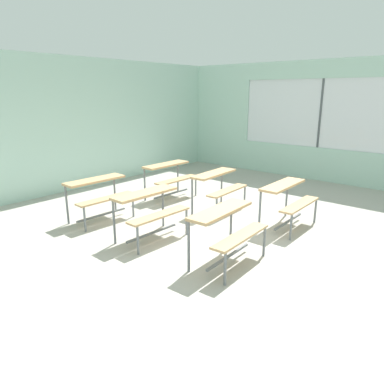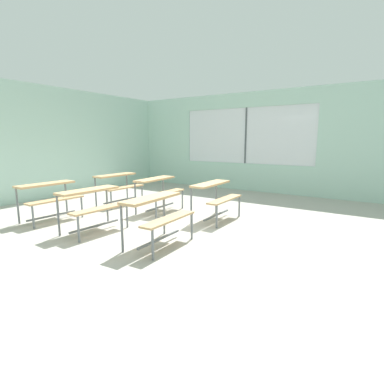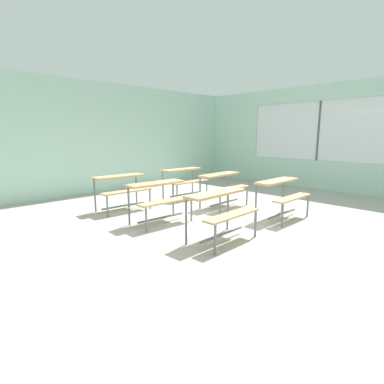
{
  "view_description": "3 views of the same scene",
  "coord_description": "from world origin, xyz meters",
  "px_view_note": "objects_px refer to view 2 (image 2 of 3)",
  "views": [
    {
      "loc": [
        -4.07,
        -2.92,
        2.23
      ],
      "look_at": [
        0.41,
        0.87,
        0.57
      ],
      "focal_mm": 33.2,
      "sensor_mm": 36.0,
      "label": 1
    },
    {
      "loc": [
        -3.8,
        -3.3,
        1.6
      ],
      "look_at": [
        1.33,
        0.09,
        0.51
      ],
      "focal_mm": 28.0,
      "sensor_mm": 36.0,
      "label": 2
    },
    {
      "loc": [
        -3.8,
        -3.3,
        1.6
      ],
      "look_at": [
        0.37,
        1.01,
        0.45
      ],
      "focal_mm": 28.0,
      "sensor_mm": 36.0,
      "label": 3
    }
  ],
  "objects_px": {
    "desk_bench_r0c0": "(157,209)",
    "desk_bench_r1c0": "(93,200)",
    "desk_bench_r0c1": "(215,192)",
    "desk_bench_r2c0": "(49,193)",
    "desk_bench_r2c1": "(118,182)",
    "desk_bench_r1c1": "(159,186)"
  },
  "relations": [
    {
      "from": "desk_bench_r0c0",
      "to": "desk_bench_r1c0",
      "type": "height_order",
      "value": "same"
    },
    {
      "from": "desk_bench_r0c1",
      "to": "desk_bench_r1c0",
      "type": "relative_size",
      "value": 0.99
    },
    {
      "from": "desk_bench_r0c0",
      "to": "desk_bench_r0c1",
      "type": "bearing_deg",
      "value": -2.67
    },
    {
      "from": "desk_bench_r2c0",
      "to": "desk_bench_r2c1",
      "type": "relative_size",
      "value": 1.0
    },
    {
      "from": "desk_bench_r2c1",
      "to": "desk_bench_r0c1",
      "type": "bearing_deg",
      "value": -87.57
    },
    {
      "from": "desk_bench_r0c1",
      "to": "desk_bench_r2c1",
      "type": "xyz_separation_m",
      "value": [
        -0.04,
        2.71,
        0.0
      ]
    },
    {
      "from": "desk_bench_r2c1",
      "to": "desk_bench_r0c0",
      "type": "bearing_deg",
      "value": -121.04
    },
    {
      "from": "desk_bench_r2c0",
      "to": "desk_bench_r0c0",
      "type": "bearing_deg",
      "value": -86.17
    },
    {
      "from": "desk_bench_r0c0",
      "to": "desk_bench_r2c0",
      "type": "distance_m",
      "value": 2.69
    },
    {
      "from": "desk_bench_r1c1",
      "to": "desk_bench_r0c1",
      "type": "bearing_deg",
      "value": -90.13
    },
    {
      "from": "desk_bench_r0c1",
      "to": "desk_bench_r1c1",
      "type": "bearing_deg",
      "value": 91.7
    },
    {
      "from": "desk_bench_r0c0",
      "to": "desk_bench_r2c0",
      "type": "xyz_separation_m",
      "value": [
        -0.08,
        2.69,
        0.0
      ]
    },
    {
      "from": "desk_bench_r1c1",
      "to": "desk_bench_r2c1",
      "type": "height_order",
      "value": "same"
    },
    {
      "from": "desk_bench_r1c0",
      "to": "desk_bench_r2c1",
      "type": "relative_size",
      "value": 1.01
    },
    {
      "from": "desk_bench_r1c1",
      "to": "desk_bench_r2c1",
      "type": "distance_m",
      "value": 1.31
    },
    {
      "from": "desk_bench_r0c0",
      "to": "desk_bench_r2c0",
      "type": "bearing_deg",
      "value": 89.58
    },
    {
      "from": "desk_bench_r2c0",
      "to": "desk_bench_r2c1",
      "type": "xyz_separation_m",
      "value": [
        1.81,
        0.0,
        0.0
      ]
    },
    {
      "from": "desk_bench_r1c0",
      "to": "desk_bench_r2c0",
      "type": "height_order",
      "value": "same"
    },
    {
      "from": "desk_bench_r0c1",
      "to": "desk_bench_r2c1",
      "type": "height_order",
      "value": "same"
    },
    {
      "from": "desk_bench_r0c1",
      "to": "desk_bench_r2c0",
      "type": "distance_m",
      "value": 3.28
    },
    {
      "from": "desk_bench_r0c1",
      "to": "desk_bench_r2c1",
      "type": "distance_m",
      "value": 2.71
    },
    {
      "from": "desk_bench_r0c0",
      "to": "desk_bench_r1c1",
      "type": "bearing_deg",
      "value": 36.98
    }
  ]
}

